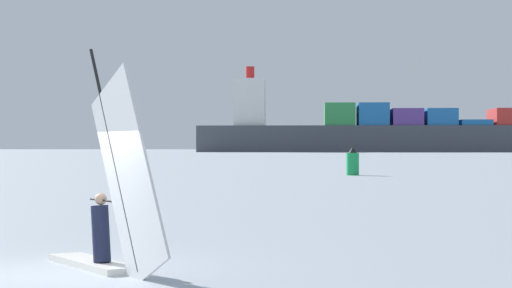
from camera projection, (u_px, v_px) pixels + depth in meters
ground_plane at (76, 274)px, 15.66m from camera, size 4000.00×4000.00×0.00m
windsurfer at (110, 218)px, 15.98m from camera, size 3.16×3.47×4.28m
cargo_ship at (407, 132)px, 413.54m from camera, size 200.10×41.29×40.02m
channel_buoy at (353, 162)px, 70.70m from camera, size 1.00×1.00×2.28m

